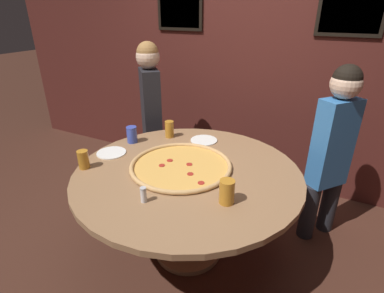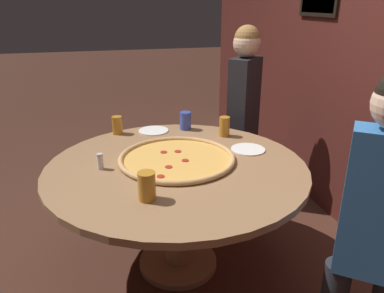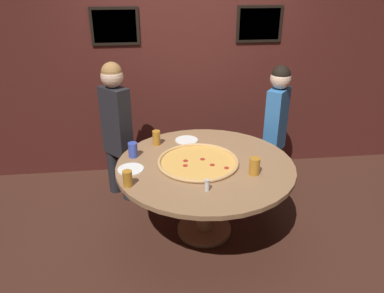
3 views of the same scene
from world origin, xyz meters
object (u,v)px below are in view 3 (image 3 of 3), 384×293
(drink_cup_centre_back, at_px, (156,138))
(drink_cup_near_left, at_px, (133,150))
(white_plate_far_back, at_px, (187,140))
(white_plate_left_side, at_px, (131,169))
(diner_side_right, at_px, (116,124))
(drink_cup_beside_pizza, at_px, (255,166))
(condiment_shaker, at_px, (207,185))
(giant_pizza, at_px, (198,162))
(drink_cup_front_edge, at_px, (128,179))
(dining_table, at_px, (205,176))
(diner_far_right, at_px, (276,123))

(drink_cup_centre_back, relative_size, drink_cup_near_left, 1.05)
(white_plate_far_back, relative_size, white_plate_left_side, 1.00)
(drink_cup_centre_back, bearing_deg, diner_side_right, 142.17)
(drink_cup_beside_pizza, relative_size, condiment_shaker, 1.53)
(giant_pizza, xyz_separation_m, drink_cup_near_left, (-0.58, 0.20, 0.06))
(drink_cup_beside_pizza, height_order, drink_cup_front_edge, drink_cup_beside_pizza)
(dining_table, xyz_separation_m, drink_cup_front_edge, (-0.67, -0.30, 0.20))
(giant_pizza, relative_size, diner_side_right, 0.49)
(drink_cup_centre_back, height_order, white_plate_far_back, drink_cup_centre_back)
(white_plate_far_back, bearing_deg, condiment_shaker, -86.39)
(dining_table, relative_size, drink_cup_front_edge, 11.91)
(dining_table, bearing_deg, drink_cup_front_edge, -155.60)
(drink_cup_front_edge, height_order, white_plate_far_back, drink_cup_front_edge)
(white_plate_left_side, bearing_deg, diner_far_right, 25.78)
(giant_pizza, relative_size, diner_far_right, 0.51)
(drink_cup_centre_back, bearing_deg, drink_cup_front_edge, -108.31)
(dining_table, xyz_separation_m, condiment_shaker, (-0.05, -0.45, 0.18))
(white_plate_far_back, xyz_separation_m, diner_side_right, (-0.71, 0.25, 0.10))
(drink_cup_near_left, xyz_separation_m, condiment_shaker, (0.59, -0.66, -0.02))
(drink_cup_front_edge, bearing_deg, condiment_shaker, -13.20)
(white_plate_left_side, bearing_deg, condiment_shaker, -34.40)
(diner_far_right, bearing_deg, white_plate_left_side, -25.36)
(giant_pizza, height_order, diner_far_right, diner_far_right)
(dining_table, distance_m, giant_pizza, 0.16)
(white_plate_far_back, xyz_separation_m, white_plate_left_side, (-0.54, -0.55, 0.00))
(drink_cup_beside_pizza, height_order, diner_side_right, diner_side_right)
(dining_table, relative_size, giant_pizza, 2.17)
(diner_side_right, bearing_deg, drink_cup_beside_pizza, -172.77)
(drink_cup_centre_back, distance_m, white_plate_left_side, 0.55)
(diner_far_right, bearing_deg, white_plate_far_back, -40.28)
(dining_table, bearing_deg, condiment_shaker, -96.79)
(drink_cup_beside_pizza, distance_m, drink_cup_front_edge, 1.05)
(white_plate_far_back, xyz_separation_m, diner_far_right, (0.99, 0.19, 0.07))
(white_plate_left_side, xyz_separation_m, condiment_shaker, (0.60, -0.41, 0.05))
(white_plate_left_side, bearing_deg, drink_cup_front_edge, -92.59)
(drink_cup_front_edge, xyz_separation_m, white_plate_far_back, (0.55, 0.82, -0.06))
(white_plate_far_back, bearing_deg, drink_cup_near_left, -150.09)
(drink_cup_centre_back, distance_m, diner_far_right, 1.32)
(white_plate_far_back, distance_m, diner_far_right, 1.01)
(drink_cup_beside_pizza, height_order, drink_cup_near_left, drink_cup_beside_pizza)
(dining_table, xyz_separation_m, drink_cup_centre_back, (-0.42, 0.45, 0.20))
(dining_table, bearing_deg, diner_side_right, 136.99)
(dining_table, distance_m, condiment_shaker, 0.48)
(drink_cup_centre_back, relative_size, condiment_shaker, 1.49)
(drink_cup_beside_pizza, bearing_deg, giant_pizza, 150.54)
(drink_cup_centre_back, xyz_separation_m, condiment_shaker, (0.36, -0.90, -0.02))
(white_plate_far_back, relative_size, diner_side_right, 0.15)
(drink_cup_centre_back, xyz_separation_m, white_plate_left_side, (-0.24, -0.49, -0.07))
(diner_side_right, bearing_deg, giant_pizza, -177.66)
(drink_cup_centre_back, xyz_separation_m, white_plate_far_back, (0.30, 0.06, -0.07))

